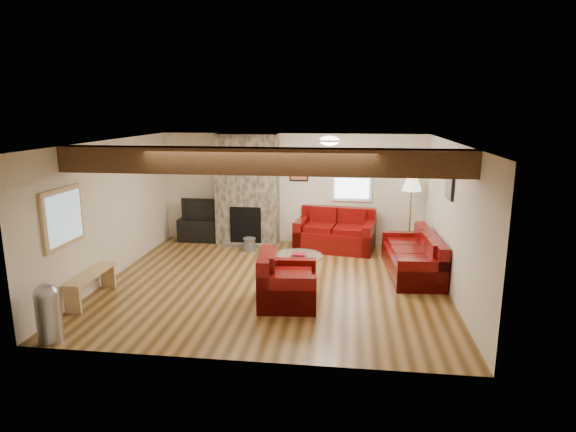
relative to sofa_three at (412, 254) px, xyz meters
name	(u,v)px	position (x,y,z in m)	size (l,w,h in m)	color
room	(274,215)	(-2.48, -0.79, 0.86)	(8.00, 8.00, 8.00)	#543616
oak_beam	(260,161)	(-2.48, -2.04, 1.92)	(6.00, 0.36, 0.38)	black
chimney_breast	(247,191)	(-3.48, 1.71, 0.83)	(1.40, 0.67, 2.50)	#38332B
back_window	(352,177)	(-1.13, 1.92, 1.16)	(0.90, 0.08, 1.10)	white
hatch_window	(63,218)	(-5.44, -2.29, 1.06)	(0.08, 1.00, 0.90)	tan
ceiling_dome	(329,142)	(-1.58, 0.11, 2.05)	(0.40, 0.40, 0.18)	#F3EACE
artwork_back	(299,169)	(-2.33, 1.92, 1.31)	(0.42, 0.06, 0.52)	black
artwork_right	(449,187)	(0.48, -0.49, 1.36)	(0.06, 0.55, 0.42)	black
sofa_three	(412,254)	(0.00, 0.00, 0.00)	(2.03, 0.85, 0.78)	#400704
loveseat	(335,230)	(-1.48, 1.44, 0.05)	(1.68, 0.96, 0.89)	#400704
armchair_red	(288,279)	(-2.13, -1.67, 0.02)	(1.03, 0.90, 0.83)	#400704
coffee_table	(298,266)	(-2.08, -0.47, -0.18)	(0.88, 0.88, 0.46)	#472D16
tv_cabinet	(202,230)	(-4.59, 1.74, -0.12)	(1.07, 0.43, 0.53)	black
television	(201,208)	(-4.59, 1.74, 0.39)	(0.86, 0.11, 0.50)	black
floor_lamp	(412,188)	(0.14, 1.59, 0.99)	(0.42, 0.42, 1.62)	#AE8148
pine_bench	(91,286)	(-5.31, -1.92, -0.17)	(0.28, 1.20, 0.45)	tan
pedal_bin	(48,312)	(-5.12, -3.34, 0.02)	(0.33, 0.33, 0.82)	#A4A4A9
coal_bucket	(249,244)	(-3.33, 1.13, -0.25)	(0.30, 0.30, 0.28)	slate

